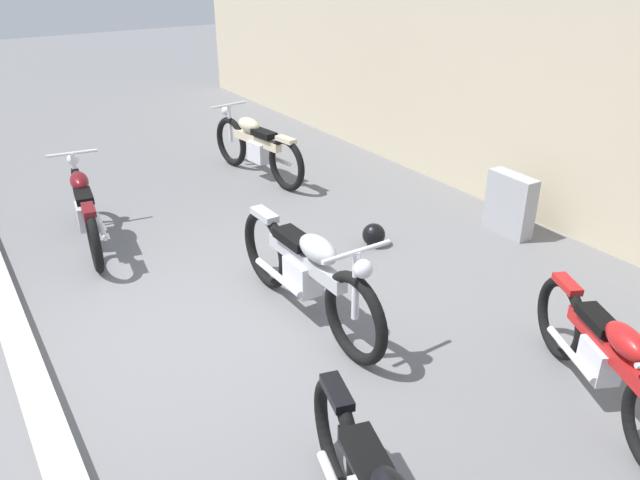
{
  "coord_description": "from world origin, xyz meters",
  "views": [
    {
      "loc": [
        4.31,
        -1.53,
        3.07
      ],
      "look_at": [
        -0.01,
        1.27,
        0.55
      ],
      "focal_mm": 34.51,
      "sensor_mm": 36.0,
      "label": 1
    }
  ],
  "objects": [
    {
      "name": "stone_marker",
      "position": [
        0.05,
        3.82,
        0.35
      ],
      "size": [
        0.61,
        0.22,
        0.71
      ],
      "primitive_type": "cube",
      "rotation": [
        0.0,
        0.0,
        -0.04
      ],
      "color": "#9E9EA3",
      "rests_on": "ground_plane"
    },
    {
      "name": "building_wall",
      "position": [
        0.0,
        4.47,
        1.49
      ],
      "size": [
        18.0,
        0.3,
        2.98
      ],
      "primitive_type": "cube",
      "color": "beige",
      "rests_on": "ground_plane"
    },
    {
      "name": "curb_strip",
      "position": [
        0.0,
        -1.35,
        0.06
      ],
      "size": [
        18.0,
        0.24,
        0.12
      ],
      "primitive_type": "cube",
      "color": "#B7B2A8",
      "rests_on": "ground_plane"
    },
    {
      "name": "ground_plane",
      "position": [
        0.0,
        0.0,
        0.0
      ],
      "size": [
        40.0,
        40.0,
        0.0
      ],
      "primitive_type": "plane",
      "color": "slate"
    },
    {
      "name": "motorcycle_red",
      "position": [
        2.46,
        2.08,
        0.42
      ],
      "size": [
        1.78,
        0.97,
        0.86
      ],
      "rotation": [
        0.0,
        0.0,
        -0.44
      ],
      "color": "black",
      "rests_on": "ground_plane"
    },
    {
      "name": "motorcycle_cream",
      "position": [
        -3.19,
        2.26,
        0.45
      ],
      "size": [
        2.07,
        0.6,
        0.93
      ],
      "rotation": [
        0.0,
        0.0,
        3.27
      ],
      "color": "black",
      "rests_on": "ground_plane"
    },
    {
      "name": "helmet",
      "position": [
        -0.52,
        2.31,
        0.13
      ],
      "size": [
        0.26,
        0.26,
        0.26
      ],
      "primitive_type": "sphere",
      "color": "black",
      "rests_on": "ground_plane"
    },
    {
      "name": "motorcycle_silver",
      "position": [
        0.34,
        0.91,
        0.48
      ],
      "size": [
        2.22,
        0.62,
        0.99
      ],
      "rotation": [
        0.0,
        0.0,
        0.01
      ],
      "color": "black",
      "rests_on": "ground_plane"
    },
    {
      "name": "motorcycle_maroon",
      "position": [
        -2.26,
        -0.33,
        0.43
      ],
      "size": [
        1.98,
        0.55,
        0.89
      ],
      "rotation": [
        0.0,
        0.0,
        3.01
      ],
      "color": "black",
      "rests_on": "ground_plane"
    }
  ]
}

